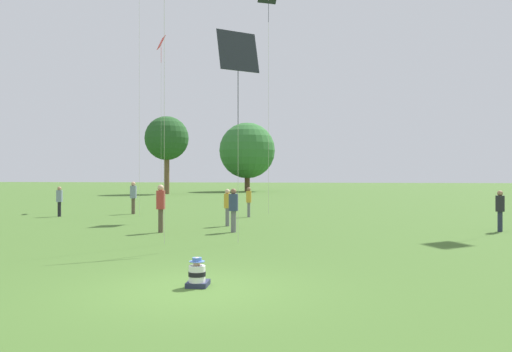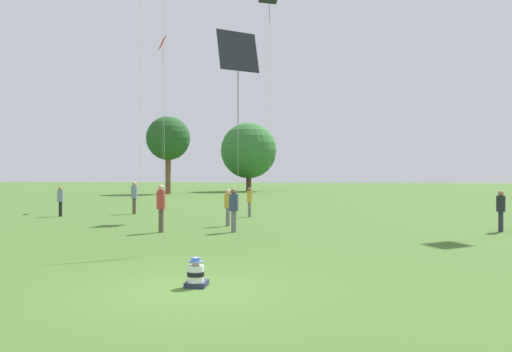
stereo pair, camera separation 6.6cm
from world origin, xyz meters
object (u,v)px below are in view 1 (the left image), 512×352
object	(u,v)px
kite_2	(238,54)
kite_4	(268,1)
seated_toddler	(197,275)
person_standing_7	(227,204)
kite_1	(161,48)
person_standing_3	(133,195)
person_standing_1	(233,206)
person_standing_2	(500,207)
person_standing_4	(59,199)
person_standing_5	(161,204)
distant_tree_1	(247,151)
person_standing_6	(249,199)
distant_tree_0	(167,139)

from	to	relation	value
kite_2	kite_4	size ratio (longest dim) A/B	0.53
kite_4	seated_toddler	bearing A→B (deg)	112.00
person_standing_7	kite_1	size ratio (longest dim) A/B	0.14
person_standing_3	person_standing_7	xyz separation A→B (m)	(6.87, -5.82, -0.14)
seated_toddler	person_standing_1	xyz separation A→B (m)	(-1.29, 9.44, 0.77)
person_standing_2	person_standing_3	size ratio (longest dim) A/B	0.87
person_standing_4	seated_toddler	bearing A→B (deg)	-136.98
person_standing_5	distant_tree_1	bearing A→B (deg)	164.86
kite_1	kite_4	bearing A→B (deg)	72.10
person_standing_6	distant_tree_0	distance (m)	35.67
person_standing_2	person_standing_5	xyz separation A→B (m)	(-13.06, -2.47, 0.15)
kite_4	distant_tree_0	distance (m)	33.72
person_standing_5	distant_tree_0	distance (m)	41.81
person_standing_1	kite_1	world-z (taller)	kite_1
seated_toddler	kite_4	size ratio (longest dim) A/B	0.05
person_standing_1	person_standing_3	world-z (taller)	person_standing_3
kite_1	person_standing_2	bearing A→B (deg)	67.50
kite_2	person_standing_7	bearing A→B (deg)	113.23
person_standing_2	kite_4	bearing A→B (deg)	-17.58
person_standing_2	distant_tree_1	size ratio (longest dim) A/B	0.17
person_standing_6	person_standing_7	world-z (taller)	person_standing_7
person_standing_5	person_standing_7	size ratio (longest dim) A/B	1.15
person_standing_2	person_standing_6	size ratio (longest dim) A/B	1.02
person_standing_4	kite_2	bearing A→B (deg)	-122.54
seated_toddler	person_standing_4	xyz separation A→B (m)	(-12.12, 15.19, 0.73)
person_standing_5	person_standing_3	bearing A→B (deg)	-172.56
person_standing_1	person_standing_5	xyz separation A→B (m)	(-2.76, -0.56, 0.11)
person_standing_4	distant_tree_1	xyz separation A→B (m)	(2.07, 44.29, 4.78)
seated_toddler	kite_1	bearing A→B (deg)	108.03
person_standing_3	person_standing_5	world-z (taller)	same
person_standing_2	person_standing_4	world-z (taller)	person_standing_2
person_standing_6	person_standing_7	size ratio (longest dim) A/B	0.98
kite_4	distant_tree_1	distance (m)	41.82
person_standing_3	kite_4	bearing A→B (deg)	-133.80
seated_toddler	person_standing_4	distance (m)	19.44
person_standing_5	kite_2	xyz separation A→B (m)	(3.56, -2.45, 5.07)
kite_4	person_standing_2	bearing A→B (deg)	161.07
seated_toddler	person_standing_2	world-z (taller)	person_standing_2
person_standing_1	kite_1	size ratio (longest dim) A/B	0.14
person_standing_4	kite_2	distance (m)	15.46
person_standing_2	person_standing_3	bearing A→B (deg)	0.44
person_standing_1	person_standing_4	distance (m)	12.25
person_standing_1	distant_tree_0	distance (m)	42.30
person_standing_6	distant_tree_0	xyz separation A→B (m)	(-15.82, 31.45, 5.71)
person_standing_3	distant_tree_1	size ratio (longest dim) A/B	0.19
kite_1	person_standing_7	bearing A→B (deg)	43.12
person_standing_1	person_standing_7	world-z (taller)	person_standing_1
person_standing_3	kite_1	distance (m)	11.76
person_standing_2	kite_4	world-z (taller)	kite_4
person_standing_3	distant_tree_0	bearing A→B (deg)	-39.30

